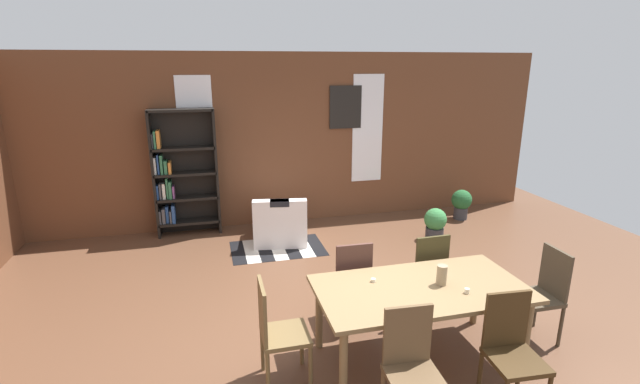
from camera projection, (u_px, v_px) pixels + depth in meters
The scene contains 20 objects.
ground_plane at pixel (347, 327), 4.74m from camera, with size 10.74×10.74×0.00m, color brown.
back_wall_brick at pixel (285, 140), 7.60m from camera, with size 9.26×0.12×2.87m, color brown.
window_pane_0 at pixel (197, 135), 7.15m from camera, with size 0.55×0.02×1.86m, color white.
window_pane_1 at pixel (368, 129), 7.85m from camera, with size 0.55×0.02×1.86m, color white.
dining_table at pixel (421, 295), 4.08m from camera, with size 1.91×0.99×0.74m.
vase_on_table at pixel (442, 275), 4.08m from camera, with size 0.09×0.09×0.19m, color #998466.
tealight_candle_0 at pixel (467, 291), 3.94m from camera, with size 0.04×0.04×0.04m, color silver.
tealight_candle_1 at pixel (373, 280), 4.15m from camera, with size 0.04×0.04×0.03m, color silver.
dining_chair_head_left at pixel (276, 330), 3.80m from camera, with size 0.40×0.40×0.95m.
dining_chair_near_right at pixel (511, 348), 3.55m from camera, with size 0.43×0.43×0.95m.
dining_chair_near_left at pixel (412, 366), 3.35m from camera, with size 0.42×0.42×0.95m.
dining_chair_far_left at pixel (351, 279), 4.68m from camera, with size 0.41×0.41×0.95m.
dining_chair_far_right at pixel (426, 270), 4.89m from camera, with size 0.41×0.41×0.95m.
dining_chair_head_right at pixel (543, 292), 4.43m from camera, with size 0.41×0.41×0.95m.
bookshelf_tall at pixel (181, 174), 7.09m from camera, with size 0.99×0.29×2.02m.
armchair_white at pixel (280, 224), 6.97m from camera, with size 0.92×0.92×0.75m.
potted_plant_by_shelf at pixel (461, 203), 7.96m from camera, with size 0.35×0.35×0.53m.
potted_plant_corner at pixel (435, 223), 7.03m from camera, with size 0.35×0.35×0.51m.
striped_rug at pixel (278, 248), 6.75m from camera, with size 1.38×0.88×0.01m.
framed_picture at pixel (345, 107), 7.64m from camera, with size 0.56×0.03×0.72m, color black.
Camera 1 is at (-1.31, -3.96, 2.69)m, focal length 25.20 mm.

